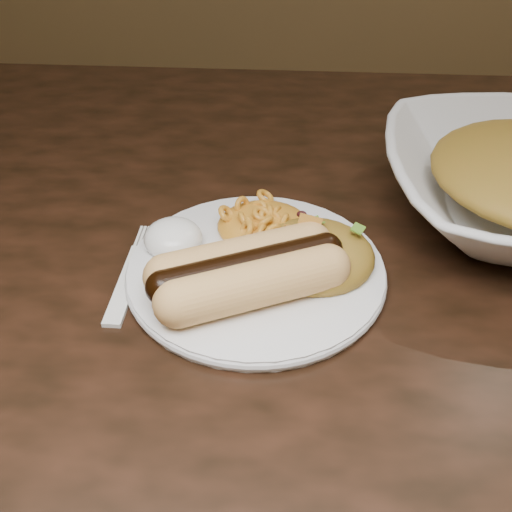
{
  "coord_description": "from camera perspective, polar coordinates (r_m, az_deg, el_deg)",
  "views": [
    {
      "loc": [
        0.06,
        -0.41,
        1.08
      ],
      "look_at": [
        0.03,
        -0.02,
        0.77
      ],
      "focal_mm": 42.0,
      "sensor_mm": 36.0,
      "label": 1
    }
  ],
  "objects": [
    {
      "name": "table",
      "position": [
        0.6,
        -3.2,
        -7.16
      ],
      "size": [
        1.6,
        0.9,
        0.75
      ],
      "color": "black",
      "rests_on": "floor"
    },
    {
      "name": "plate",
      "position": [
        0.51,
        -0.0,
        -1.39
      ],
      "size": [
        0.26,
        0.26,
        0.01
      ],
      "primitive_type": "cylinder",
      "rotation": [
        0.0,
        0.0,
        0.23
      ],
      "color": "silver",
      "rests_on": "table"
    },
    {
      "name": "hotdog",
      "position": [
        0.47,
        -0.79,
        -1.41
      ],
      "size": [
        0.13,
        0.12,
        0.04
      ],
      "rotation": [
        0.0,
        0.0,
        0.43
      ],
      "color": "#E2A369",
      "rests_on": "plate"
    },
    {
      "name": "mac_and_cheese",
      "position": [
        0.54,
        0.77,
        3.96
      ],
      "size": [
        0.1,
        0.09,
        0.03
      ],
      "primitive_type": "ellipsoid",
      "rotation": [
        0.0,
        0.0,
        -0.13
      ],
      "color": "gold",
      "rests_on": "plate"
    },
    {
      "name": "sour_cream",
      "position": [
        0.52,
        -7.98,
        2.35
      ],
      "size": [
        0.07,
        0.07,
        0.03
      ],
      "primitive_type": "ellipsoid",
      "rotation": [
        0.0,
        0.0,
        -0.37
      ],
      "color": "white",
      "rests_on": "plate"
    },
    {
      "name": "taco_salad",
      "position": [
        0.5,
        5.6,
        1.05
      ],
      "size": [
        0.1,
        0.1,
        0.05
      ],
      "rotation": [
        0.0,
        0.0,
        -0.0
      ],
      "color": "orange",
      "rests_on": "plate"
    },
    {
      "name": "fork",
      "position": [
        0.51,
        -12.21,
        -2.61
      ],
      "size": [
        0.02,
        0.12,
        0.0
      ],
      "primitive_type": "cube",
      "rotation": [
        0.0,
        0.0,
        -0.01
      ],
      "color": "silver",
      "rests_on": "table"
    }
  ]
}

